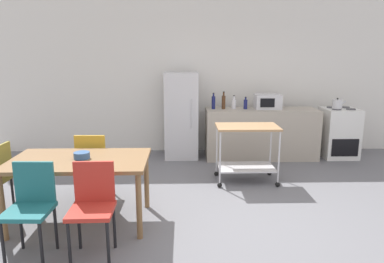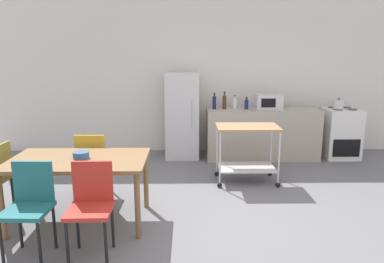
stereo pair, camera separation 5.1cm
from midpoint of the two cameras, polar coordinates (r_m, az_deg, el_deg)
name	(u,v)px [view 1 (the left image)]	position (r m, az deg, el deg)	size (l,w,h in m)	color
ground_plane	(229,222)	(4.26, 5.54, -14.04)	(12.00, 12.00, 0.00)	slate
back_wall	(210,76)	(7.02, 2.61, 8.70)	(8.40, 0.12, 2.90)	silver
kitchen_counter	(261,134)	(6.70, 10.59, -0.32)	(2.00, 0.64, 0.90)	#A89E8E
dining_table	(80,166)	(4.19, -17.66, -5.18)	(1.50, 0.90, 0.75)	brown
chair_mustard	(93,162)	(4.85, -15.61, -4.59)	(0.41, 0.41, 0.89)	gold
chair_teal	(31,204)	(3.74, -24.47, -10.35)	(0.41, 0.41, 0.89)	#1E666B
chair_red	(93,203)	(3.55, -15.83, -10.86)	(0.41, 0.41, 0.89)	#B72D23
stove_oven	(339,133)	(7.16, 21.98, -0.19)	(0.60, 0.61, 0.92)	white
refrigerator	(181,115)	(6.59, -1.93, 2.56)	(0.60, 0.63, 1.55)	silver
kitchen_cart	(247,144)	(5.38, 8.37, -2.00)	(0.91, 0.57, 0.85)	#A37A51
bottle_hot_sauce	(213,102)	(6.51, 3.18, 4.64)	(0.07, 0.07, 0.29)	navy
bottle_olive_oil	(224,102)	(6.53, 4.78, 4.69)	(0.07, 0.07, 0.31)	#4C2D19
bottle_sparkling_water	(234,104)	(6.57, 6.39, 4.41)	(0.08, 0.08, 0.24)	silver
bottle_vinegar	(246,104)	(6.57, 8.23, 4.32)	(0.07, 0.07, 0.22)	navy
microwave	(267,102)	(6.67, 11.62, 4.65)	(0.46, 0.35, 0.26)	silver
fruit_bowl	(82,155)	(4.17, -17.35, -3.61)	(0.17, 0.17, 0.07)	#33598C
kettle	(337,104)	(6.93, 21.76, 4.07)	(0.24, 0.17, 0.19)	silver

